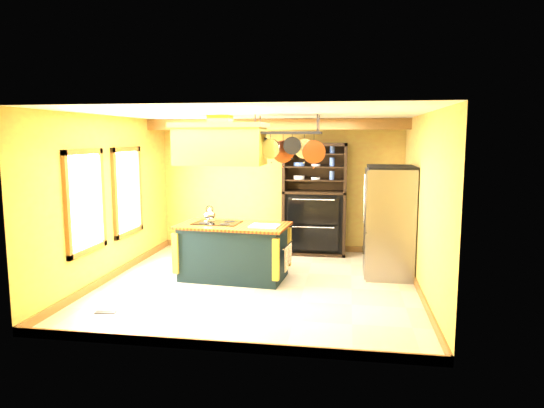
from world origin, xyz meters
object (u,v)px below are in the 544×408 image
(range_hood, at_px, (220,143))
(kitchen_island, at_px, (234,251))
(pot_rack, at_px, (288,141))
(refrigerator, at_px, (389,224))
(hutch, at_px, (315,211))

(range_hood, bearing_deg, kitchen_island, 0.27)
(pot_rack, relative_size, refrigerator, 0.64)
(range_hood, height_order, refrigerator, range_hood)
(refrigerator, xyz_separation_m, hutch, (-1.35, 1.41, -0.03))
(kitchen_island, bearing_deg, range_hood, -174.91)
(hutch, bearing_deg, pot_rack, -98.38)
(range_hood, relative_size, pot_rack, 1.28)
(hutch, bearing_deg, range_hood, -125.36)
(pot_rack, height_order, hutch, pot_rack)
(pot_rack, bearing_deg, refrigerator, 19.18)
(range_hood, bearing_deg, hutch, 54.64)
(kitchen_island, bearing_deg, refrigerator, 17.38)
(range_hood, distance_m, refrigerator, 3.13)
(range_hood, distance_m, hutch, 2.80)
(range_hood, height_order, pot_rack, same)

